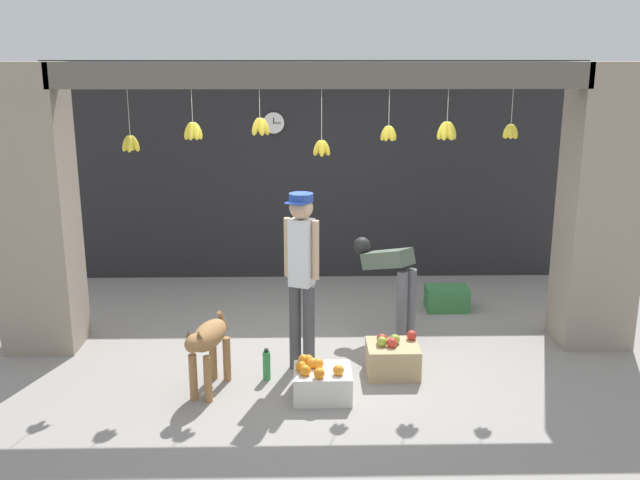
{
  "coord_description": "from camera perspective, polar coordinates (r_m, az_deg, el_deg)",
  "views": [
    {
      "loc": [
        -0.15,
        -6.55,
        2.87
      ],
      "look_at": [
        0.0,
        0.38,
        1.07
      ],
      "focal_mm": 40.0,
      "sensor_mm": 36.0,
      "label": 1
    }
  ],
  "objects": [
    {
      "name": "produce_box_green",
      "position": [
        8.42,
        10.11,
        -4.61
      ],
      "size": [
        0.49,
        0.33,
        0.27
      ],
      "primitive_type": "cube",
      "color": "#387A42",
      "rests_on": "ground_plane"
    },
    {
      "name": "ground_plane",
      "position": [
        7.15,
        0.07,
        -9.11
      ],
      "size": [
        60.0,
        60.0,
        0.0
      ],
      "primitive_type": "plane",
      "color": "gray"
    },
    {
      "name": "shop_pillar_left",
      "position": [
        7.48,
        -21.82,
        2.23
      ],
      "size": [
        0.7,
        0.6,
        2.81
      ],
      "primitive_type": "cube",
      "color": "gray",
      "rests_on": "ground_plane"
    },
    {
      "name": "worker_stooping",
      "position": [
        7.37,
        5.72,
        -2.92
      ],
      "size": [
        0.62,
        0.65,
        1.01
      ],
      "rotation": [
        0.0,
        0.0,
        0.75
      ],
      "color": "#56565B",
      "rests_on": "ground_plane"
    },
    {
      "name": "dog",
      "position": [
        6.31,
        -8.96,
        -8.08
      ],
      "size": [
        0.37,
        0.81,
        0.68
      ],
      "rotation": [
        0.0,
        0.0,
        -1.85
      ],
      "color": "#9E7042",
      "rests_on": "ground_plane"
    },
    {
      "name": "water_bottle",
      "position": [
        6.6,
        -4.3,
        -9.95
      ],
      "size": [
        0.07,
        0.07,
        0.3
      ],
      "color": "#38934C",
      "rests_on": "ground_plane"
    },
    {
      "name": "shop_back_wall",
      "position": [
        9.29,
        -0.3,
        5.49
      ],
      "size": [
        6.86,
        0.12,
        2.81
      ],
      "primitive_type": "cube",
      "color": "#232326",
      "rests_on": "ground_plane"
    },
    {
      "name": "wall_clock",
      "position": [
        9.14,
        -3.72,
        9.33
      ],
      "size": [
        0.28,
        0.03,
        0.28
      ],
      "color": "black"
    },
    {
      "name": "fruit_crate_apples",
      "position": [
        6.72,
        5.82,
        -9.35
      ],
      "size": [
        0.48,
        0.44,
        0.37
      ],
      "color": "tan",
      "rests_on": "ground_plane"
    },
    {
      "name": "shopkeeper",
      "position": [
        6.49,
        -1.49,
        -2.21
      ],
      "size": [
        0.32,
        0.31,
        1.69
      ],
      "rotation": [
        0.0,
        0.0,
        2.72
      ],
      "color": "#424247",
      "rests_on": "ground_plane"
    },
    {
      "name": "shop_pillar_right",
      "position": [
        7.59,
        21.53,
        2.42
      ],
      "size": [
        0.7,
        0.6,
        2.81
      ],
      "primitive_type": "cube",
      "color": "gray",
      "rests_on": "ground_plane"
    },
    {
      "name": "storefront_awning",
      "position": [
        6.68,
        0.06,
        12.72
      ],
      "size": [
        4.96,
        0.26,
        0.87
      ],
      "color": "#5B564C"
    },
    {
      "name": "fruit_crate_oranges",
      "position": [
        6.26,
        0.12,
        -11.25
      ],
      "size": [
        0.5,
        0.43,
        0.34
      ],
      "color": "silver",
      "rests_on": "ground_plane"
    }
  ]
}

